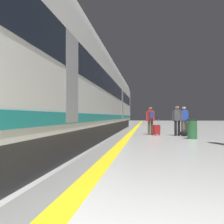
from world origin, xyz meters
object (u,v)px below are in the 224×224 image
object	(u,v)px
passenger_mid	(177,118)
passenger_far	(184,118)
high_speed_train	(76,84)
passenger_near	(150,118)
suitcase_near	(156,130)
waste_bin	(192,129)
suitcase_far	(191,129)
duffel_bag_mid	(184,133)

from	to	relation	value
passenger_mid	passenger_far	world-z (taller)	passenger_mid
high_speed_train	passenger_near	bearing A→B (deg)	44.74
suitcase_near	waste_bin	distance (m)	2.53
suitcase_far	waste_bin	distance (m)	2.06
high_speed_train	duffel_bag_mid	distance (m)	6.18
suitcase_near	waste_bin	world-z (taller)	suitcase_near
passenger_near	duffel_bag_mid	world-z (taller)	passenger_near
passenger_far	waste_bin	size ratio (longest dim) A/B	1.81
passenger_near	passenger_mid	bearing A→B (deg)	-18.82
waste_bin	passenger_mid	bearing A→B (deg)	104.27
high_speed_train	suitcase_far	size ratio (longest dim) A/B	50.36
high_speed_train	duffel_bag_mid	size ratio (longest dim) A/B	76.69
passenger_far	suitcase_near	bearing A→B (deg)	-168.39
duffel_bag_mid	passenger_near	bearing A→B (deg)	157.14
passenger_near	suitcase_far	bearing A→B (deg)	-5.48
high_speed_train	waste_bin	distance (m)	5.71
duffel_bag_mid	passenger_far	size ratio (longest dim) A/B	0.27
passenger_near	duffel_bag_mid	distance (m)	2.04
waste_bin	duffel_bag_mid	bearing A→B (deg)	94.85
passenger_near	passenger_far	size ratio (longest dim) A/B	0.99
suitcase_near	suitcase_far	xyz separation A→B (m)	(1.85, 0.04, 0.05)
passenger_near	passenger_mid	xyz separation A→B (m)	(1.41, -0.48, -0.00)
passenger_near	passenger_far	bearing A→B (deg)	2.11
suitcase_near	waste_bin	size ratio (longest dim) A/B	1.05
high_speed_train	suitcase_far	bearing A→B (deg)	29.50
passenger_mid	waste_bin	world-z (taller)	passenger_mid
duffel_bag_mid	waste_bin	xyz separation A→B (m)	(0.13, -1.51, 0.30)
suitcase_near	duffel_bag_mid	world-z (taller)	suitcase_near
passenger_near	waste_bin	bearing A→B (deg)	-50.38
high_speed_train	passenger_far	xyz separation A→B (m)	(5.20, 3.40, -1.55)
passenger_mid	duffel_bag_mid	bearing A→B (deg)	-37.85
high_speed_train	passenger_mid	distance (m)	5.77
passenger_mid	duffel_bag_mid	xyz separation A→B (m)	(0.32, -0.25, -0.80)
high_speed_train	passenger_mid	size ratio (longest dim) A/B	20.47
suitcase_near	waste_bin	xyz separation A→B (m)	(1.54, -2.00, 0.14)
passenger_near	suitcase_near	distance (m)	0.76
passenger_mid	passenger_far	size ratio (longest dim) A/B	1.00
high_speed_train	passenger_mid	bearing A→B (deg)	30.87
high_speed_train	waste_bin	size ratio (longest dim) A/B	37.08
passenger_mid	waste_bin	distance (m)	1.89
suitcase_near	duffel_bag_mid	xyz separation A→B (m)	(1.42, -0.48, -0.16)
waste_bin	passenger_far	bearing A→B (deg)	90.38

